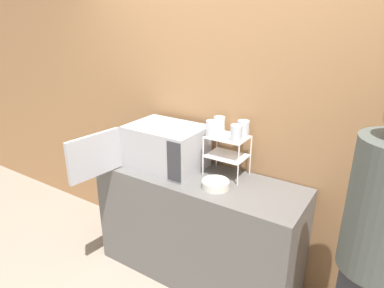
{
  "coord_description": "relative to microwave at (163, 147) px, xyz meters",
  "views": [
    {
      "loc": [
        1.23,
        -1.69,
        2.05
      ],
      "look_at": [
        -0.07,
        0.31,
        1.14
      ],
      "focal_mm": 32.0,
      "sensor_mm": 36.0,
      "label": 1
    }
  ],
  "objects": [
    {
      "name": "glass_front_left",
      "position": [
        0.39,
        0.08,
        0.2
      ],
      "size": [
        0.08,
        0.08,
        0.12
      ],
      "color": "silver",
      "rests_on": "dish_rack"
    },
    {
      "name": "glass_back_right",
      "position": [
        0.58,
        0.2,
        0.2
      ],
      "size": [
        0.08,
        0.08,
        0.12
      ],
      "color": "silver",
      "rests_on": "dish_rack"
    },
    {
      "name": "counter",
      "position": [
        0.32,
        0.0,
        -0.62
      ],
      "size": [
        1.63,
        0.56,
        0.9
      ],
      "color": "#595654",
      "rests_on": "ground_plane"
    },
    {
      "name": "person",
      "position": [
        1.57,
        -0.21,
        -0.11
      ],
      "size": [
        0.39,
        0.39,
        1.73
      ],
      "color": "#2D2D33",
      "rests_on": "ground_plane"
    },
    {
      "name": "bowl",
      "position": [
        0.53,
        -0.09,
        -0.14
      ],
      "size": [
        0.19,
        0.19,
        0.06
      ],
      "color": "silver",
      "rests_on": "counter"
    },
    {
      "name": "dish_rack",
      "position": [
        0.49,
        0.14,
        0.05
      ],
      "size": [
        0.3,
        0.22,
        0.31
      ],
      "color": "white",
      "rests_on": "counter"
    },
    {
      "name": "microwave",
      "position": [
        0.0,
        0.0,
        0.0
      ],
      "size": [
        0.66,
        0.87,
        0.34
      ],
      "color": "#ADADB2",
      "rests_on": "counter"
    },
    {
      "name": "glass_front_right",
      "position": [
        0.58,
        0.08,
        0.2
      ],
      "size": [
        0.08,
        0.08,
        0.12
      ],
      "color": "silver",
      "rests_on": "dish_rack"
    },
    {
      "name": "glass_back_left",
      "position": [
        0.39,
        0.2,
        0.2
      ],
      "size": [
        0.08,
        0.08,
        0.12
      ],
      "color": "silver",
      "rests_on": "dish_rack"
    },
    {
      "name": "wall_back",
      "position": [
        0.32,
        0.32,
        0.23
      ],
      "size": [
        8.0,
        0.06,
        2.6
      ],
      "color": "#9E7047",
      "rests_on": "ground_plane"
    }
  ]
}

